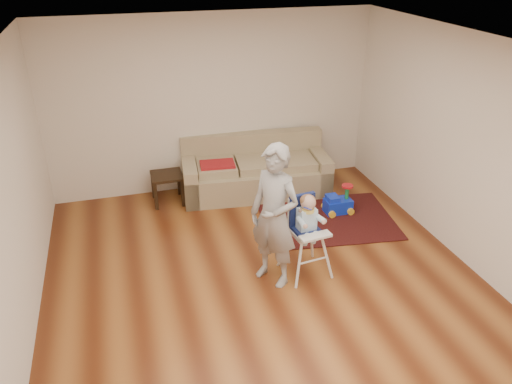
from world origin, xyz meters
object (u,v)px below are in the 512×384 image
object	(u,v)px
ride_on_toy	(338,199)
toy_ball	(303,226)
side_table	(168,188)
sofa	(255,167)
adult	(274,217)
high_chair	(306,236)

from	to	relation	value
ride_on_toy	toy_ball	xyz separation A→B (m)	(-0.68, -0.37, -0.13)
side_table	ride_on_toy	xyz separation A→B (m)	(2.34, -1.04, -0.00)
sofa	adult	distance (m)	2.32
side_table	adult	size ratio (longest dim) A/B	0.27
high_chair	ride_on_toy	bearing A→B (deg)	44.21
ride_on_toy	adult	distance (m)	1.98
sofa	ride_on_toy	bearing A→B (deg)	-39.83
ride_on_toy	adult	size ratio (longest dim) A/B	0.25
ride_on_toy	high_chair	xyz separation A→B (m)	(-0.99, -1.23, 0.28)
sofa	high_chair	size ratio (longest dim) A/B	2.23
toy_ball	high_chair	distance (m)	0.99
toy_ball	adult	world-z (taller)	adult
toy_ball	high_chair	bearing A→B (deg)	-109.88
side_table	toy_ball	xyz separation A→B (m)	(1.65, -1.41, -0.13)
sofa	adult	size ratio (longest dim) A/B	1.38
high_chair	adult	bearing A→B (deg)	177.42
sofa	toy_ball	distance (m)	1.43
ride_on_toy	toy_ball	world-z (taller)	ride_on_toy
adult	ride_on_toy	bearing A→B (deg)	96.33
sofa	high_chair	world-z (taller)	high_chair
sofa	ride_on_toy	distance (m)	1.40
side_table	high_chair	bearing A→B (deg)	-59.27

